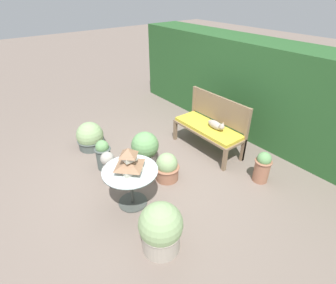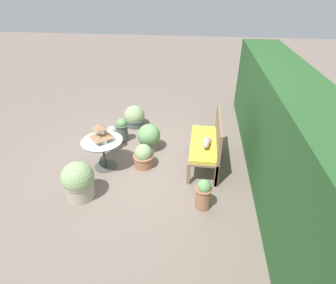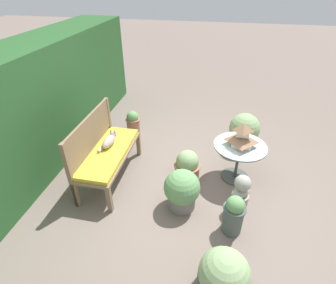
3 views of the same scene
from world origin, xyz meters
TOP-DOWN VIEW (x-y plane):
  - ground at (0.00, 0.00)m, footprint 30.00×30.00m
  - foliage_hedge_back at (0.00, 2.50)m, footprint 6.40×0.91m
  - garden_bench at (-0.02, 1.17)m, footprint 1.38×0.54m
  - bench_backrest at (-0.02, 1.42)m, footprint 1.38×0.06m
  - cat at (0.12, 1.21)m, footprint 0.44×0.18m
  - patio_table at (0.34, -0.72)m, footprint 0.77×0.77m
  - pagoda_birdhouse at (0.34, -0.72)m, footprint 0.36×0.36m
  - garden_bust at (-0.30, -0.76)m, footprint 0.35×0.32m
  - potted_plant_path_edge at (-1.45, -0.57)m, footprint 0.51×0.51m
  - potted_plant_hedge_corner at (-0.69, -0.66)m, footprint 0.28×0.28m
  - potted_plant_table_near at (-0.41, 0.01)m, footprint 0.49×0.49m
  - potted_plant_table_far at (1.21, -0.85)m, footprint 0.53×0.53m
  - potted_plant_patio_mid at (1.18, 1.20)m, footprint 0.28×0.28m
  - potted_plant_bench_right at (0.21, 0.02)m, footprint 0.42×0.42m

SIDE VIEW (x-z plane):
  - ground at x=0.00m, z-range 0.00..0.00m
  - potted_plant_bench_right at x=0.21m, z-range -0.02..0.46m
  - potted_plant_path_edge at x=-1.45m, z-range -0.04..0.50m
  - potted_plant_patio_mid at x=1.18m, z-range 0.01..0.55m
  - garden_bust at x=-0.30m, z-range 0.00..0.56m
  - potted_plant_hedge_corner at x=-0.69m, z-range 0.01..0.56m
  - potted_plant_table_near at x=-0.41m, z-range 0.00..0.58m
  - potted_plant_table_far at x=1.21m, z-range -0.01..0.66m
  - garden_bench at x=-0.02m, z-range 0.18..0.68m
  - patio_table at x=0.34m, z-range 0.18..0.78m
  - cat at x=0.12m, z-range 0.48..0.67m
  - bench_backrest at x=-0.02m, z-range 0.21..1.24m
  - pagoda_birdhouse at x=0.34m, z-range 0.58..0.93m
  - foliage_hedge_back at x=0.00m, z-range 0.00..1.86m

